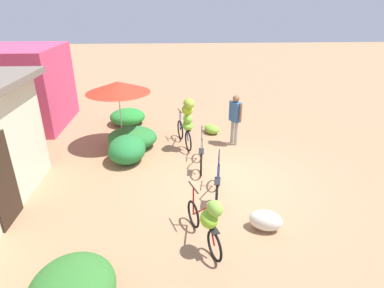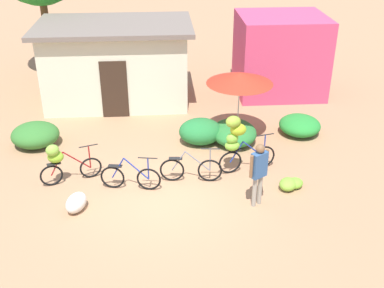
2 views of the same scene
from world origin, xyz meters
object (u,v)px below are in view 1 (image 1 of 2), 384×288
(banana_pile_on_ground, at_px, (211,129))
(person_vendor, at_px, (235,115))
(bicycle_leftmost, at_px, (208,220))
(produce_sack, at_px, (266,220))
(bicycle_center_loaded, at_px, (201,155))
(bicycle_by_shop, at_px, (187,119))
(market_umbrella, at_px, (118,87))
(bicycle_near_pile, at_px, (218,184))
(shop_pink, at_px, (25,88))

(banana_pile_on_ground, distance_m, person_vendor, 1.52)
(bicycle_leftmost, relative_size, produce_sack, 2.25)
(bicycle_center_loaded, bearing_deg, bicycle_by_shop, 16.07)
(market_umbrella, distance_m, banana_pile_on_ground, 3.72)
(produce_sack, bearing_deg, person_vendor, -1.06)
(bicycle_near_pile, bearing_deg, bicycle_center_loaded, 9.65)
(bicycle_leftmost, height_order, person_vendor, person_vendor)
(banana_pile_on_ground, bearing_deg, market_umbrella, 106.86)
(shop_pink, height_order, person_vendor, shop_pink)
(bicycle_leftmost, distance_m, produce_sack, 1.48)
(market_umbrella, distance_m, bicycle_center_loaded, 3.42)
(bicycle_leftmost, bearing_deg, produce_sack, -67.50)
(banana_pile_on_ground, relative_size, person_vendor, 0.48)
(produce_sack, xyz_separation_m, person_vendor, (4.44, -0.08, 0.83))
(market_umbrella, height_order, person_vendor, market_umbrella)
(market_umbrella, bearing_deg, bicycle_near_pile, -139.39)
(bicycle_leftmost, bearing_deg, bicycle_by_shop, 2.71)
(shop_pink, relative_size, market_umbrella, 1.47)
(bicycle_leftmost, distance_m, person_vendor, 5.17)
(bicycle_center_loaded, height_order, produce_sack, bicycle_center_loaded)
(market_umbrella, bearing_deg, produce_sack, -141.19)
(market_umbrella, xyz_separation_m, bicycle_center_loaded, (-1.65, -2.51, -1.63))
(bicycle_center_loaded, relative_size, produce_sack, 2.39)
(bicycle_leftmost, height_order, banana_pile_on_ground, bicycle_leftmost)
(banana_pile_on_ground, bearing_deg, bicycle_center_loaded, 167.49)
(bicycle_near_pile, distance_m, bicycle_center_loaded, 1.62)
(produce_sack, relative_size, person_vendor, 0.41)
(bicycle_near_pile, height_order, banana_pile_on_ground, bicycle_near_pile)
(bicycle_by_shop, bearing_deg, produce_sack, -160.12)
(shop_pink, height_order, bicycle_leftmost, shop_pink)
(bicycle_center_loaded, distance_m, banana_pile_on_ground, 2.65)
(shop_pink, distance_m, market_umbrella, 4.47)
(banana_pile_on_ground, height_order, produce_sack, produce_sack)
(bicycle_by_shop, height_order, banana_pile_on_ground, bicycle_by_shop)
(banana_pile_on_ground, distance_m, produce_sack, 5.51)
(shop_pink, bearing_deg, banana_pile_on_ground, -100.20)
(bicycle_leftmost, xyz_separation_m, banana_pile_on_ground, (6.01, -0.72, -0.56))
(bicycle_near_pile, bearing_deg, market_umbrella, 40.61)
(bicycle_center_loaded, xyz_separation_m, person_vendor, (1.55, -1.22, 0.68))
(bicycle_by_shop, xyz_separation_m, banana_pile_on_ground, (1.30, -0.94, -0.88))
(shop_pink, bearing_deg, produce_sack, -131.84)
(shop_pink, xyz_separation_m, bicycle_leftmost, (-7.26, -6.23, -0.77))
(produce_sack, bearing_deg, bicycle_by_shop, 19.88)
(shop_pink, bearing_deg, bicycle_near_pile, -129.26)
(shop_pink, relative_size, person_vendor, 1.88)
(bicycle_leftmost, height_order, bicycle_by_shop, bicycle_by_shop)
(bicycle_center_loaded, xyz_separation_m, produce_sack, (-2.90, -1.14, -0.14))
(bicycle_near_pile, xyz_separation_m, banana_pile_on_ground, (4.18, -0.30, -0.21))
(bicycle_leftmost, bearing_deg, shop_pink, 40.62)
(shop_pink, xyz_separation_m, bicycle_center_loaded, (-3.83, -6.37, -1.11))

